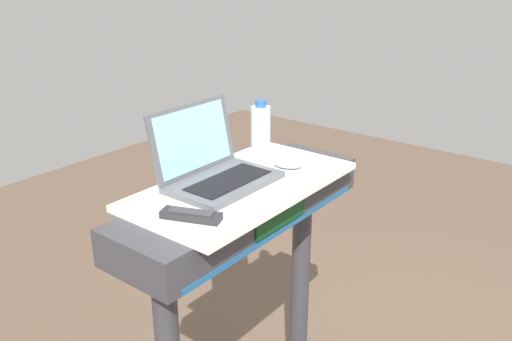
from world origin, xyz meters
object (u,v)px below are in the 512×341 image
(computer_mouse, at_px, (288,163))
(water_bottle, at_px, (261,131))
(laptop, at_px, (214,167))
(tv_remote, at_px, (191,215))

(computer_mouse, bearing_deg, water_bottle, 56.67)
(laptop, height_order, water_bottle, laptop)
(water_bottle, height_order, tv_remote, water_bottle)
(water_bottle, bearing_deg, laptop, -174.76)
(water_bottle, bearing_deg, computer_mouse, -100.85)
(computer_mouse, distance_m, tv_remote, 0.46)
(computer_mouse, height_order, tv_remote, computer_mouse)
(water_bottle, distance_m, tv_remote, 0.51)
(computer_mouse, distance_m, water_bottle, 0.15)
(laptop, distance_m, computer_mouse, 0.26)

